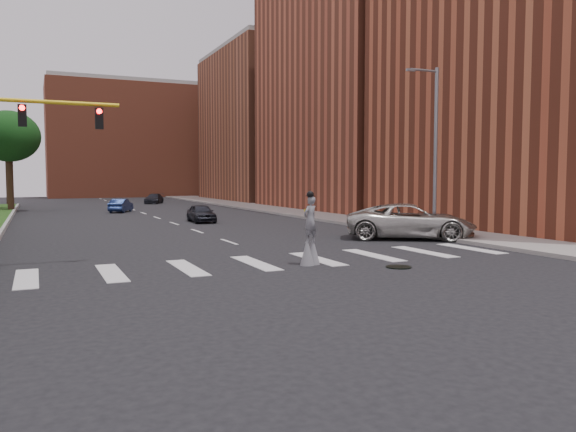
{
  "coord_description": "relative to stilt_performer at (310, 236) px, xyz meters",
  "views": [
    {
      "loc": [
        -8.66,
        -18.33,
        3.21
      ],
      "look_at": [
        0.21,
        1.35,
        1.7
      ],
      "focal_mm": 35.0,
      "sensor_mm": 36.0,
      "label": 1
    }
  ],
  "objects": [
    {
      "name": "ground_plane",
      "position": [
        -0.41,
        0.15,
        -1.04
      ],
      "size": [
        160.0,
        160.0,
        0.0
      ],
      "primitive_type": "plane",
      "color": "black",
      "rests_on": "ground"
    },
    {
      "name": "median_curb",
      "position": [
        -10.86,
        20.15,
        -0.9
      ],
      "size": [
        0.2,
        60.0,
        0.28
      ],
      "primitive_type": "cube",
      "color": "#979792",
      "rests_on": "ground"
    },
    {
      "name": "sidewalk_right",
      "position": [
        12.09,
        25.15,
        -0.95
      ],
      "size": [
        5.0,
        90.0,
        0.18
      ],
      "primitive_type": "cube",
      "color": "gray",
      "rests_on": "ground"
    },
    {
      "name": "manhole",
      "position": [
        2.59,
        -1.85,
        -1.02
      ],
      "size": [
        0.9,
        0.9,
        0.04
      ],
      "primitive_type": "cylinder",
      "color": "black",
      "rests_on": "ground"
    },
    {
      "name": "building_near",
      "position": [
        21.59,
        8.15,
        9.96
      ],
      "size": [
        16.0,
        20.0,
        22.0
      ],
      "primitive_type": "cube",
      "color": "brown",
      "rests_on": "ground"
    },
    {
      "name": "building_mid",
      "position": [
        21.59,
        30.15,
        10.96
      ],
      "size": [
        16.0,
        22.0,
        24.0
      ],
      "primitive_type": "cube",
      "color": "#9E4B31",
      "rests_on": "ground"
    },
    {
      "name": "building_far",
      "position": [
        21.59,
        54.15,
        8.96
      ],
      "size": [
        16.0,
        22.0,
        20.0
      ],
      "primitive_type": "cube",
      "color": "#965137",
      "rests_on": "ground"
    },
    {
      "name": "building_backdrop",
      "position": [
        5.59,
        78.15,
        7.96
      ],
      "size": [
        26.0,
        14.0,
        18.0
      ],
      "primitive_type": "cube",
      "color": "#9E4B31",
      "rests_on": "ground"
    },
    {
      "name": "streetlight",
      "position": [
        10.49,
        6.15,
        3.86
      ],
      "size": [
        2.05,
        0.2,
        9.0
      ],
      "color": "slate",
      "rests_on": "ground"
    },
    {
      "name": "stilt_performer",
      "position": [
        0.0,
        0.0,
        0.0
      ],
      "size": [
        0.81,
        0.65,
        2.7
      ],
      "rotation": [
        0.0,
        0.0,
        3.56
      ],
      "color": "#2F1F13",
      "rests_on": "ground"
    },
    {
      "name": "suv_crossing",
      "position": [
        8.59,
        5.58,
        -0.13
      ],
      "size": [
        7.19,
        6.06,
        1.83
      ],
      "primitive_type": "imported",
      "rotation": [
        0.0,
        0.0,
        1.01
      ],
      "color": "#B6B4AC",
      "rests_on": "ground"
    },
    {
      "name": "car_near",
      "position": [
        1.6,
        20.51,
        -0.4
      ],
      "size": [
        1.6,
        3.8,
        1.28
      ],
      "primitive_type": "imported",
      "rotation": [
        0.0,
        0.0,
        -0.02
      ],
      "color": "black",
      "rests_on": "ground"
    },
    {
      "name": "car_mid",
      "position": [
        -2.03,
        34.43,
        -0.43
      ],
      "size": [
        2.68,
        3.88,
        1.21
      ],
      "primitive_type": "imported",
      "rotation": [
        0.0,
        0.0,
        2.72
      ],
      "color": "navy",
      "rests_on": "ground"
    },
    {
      "name": "car_far",
      "position": [
        3.9,
        49.85,
        -0.45
      ],
      "size": [
        3.2,
        4.39,
        1.18
      ],
      "primitive_type": "imported",
      "rotation": [
        0.0,
        0.0,
        -0.43
      ],
      "color": "black",
      "rests_on": "ground"
    },
    {
      "name": "tree_6",
      "position": [
        -11.15,
        38.91,
        5.8
      ],
      "size": [
        5.46,
        5.46,
        9.21
      ],
      "color": "#2F1F13",
      "rests_on": "ground"
    },
    {
      "name": "tree_7",
      "position": [
        -11.79,
        52.17,
        6.03
      ],
      "size": [
        4.77,
        4.77,
        9.19
      ],
      "color": "#2F1F13",
      "rests_on": "ground"
    }
  ]
}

